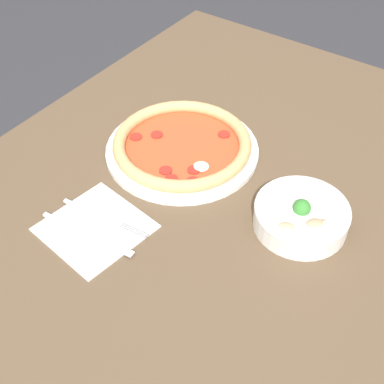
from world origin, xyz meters
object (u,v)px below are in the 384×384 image
(bowl, at_px, (301,215))
(pizza, at_px, (182,146))
(knife, at_px, (83,232))
(fork, at_px, (104,218))

(bowl, bearing_deg, pizza, -98.80)
(bowl, bearing_deg, knife, -51.96)
(bowl, relative_size, knife, 0.87)
(fork, bearing_deg, pizza, 83.02)
(bowl, xyz_separation_m, fork, (0.19, -0.30, -0.02))
(knife, bearing_deg, bowl, 32.36)
(pizza, bearing_deg, fork, -1.30)
(pizza, relative_size, fork, 1.72)
(bowl, height_order, fork, bowl)
(pizza, distance_m, bowl, 0.30)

